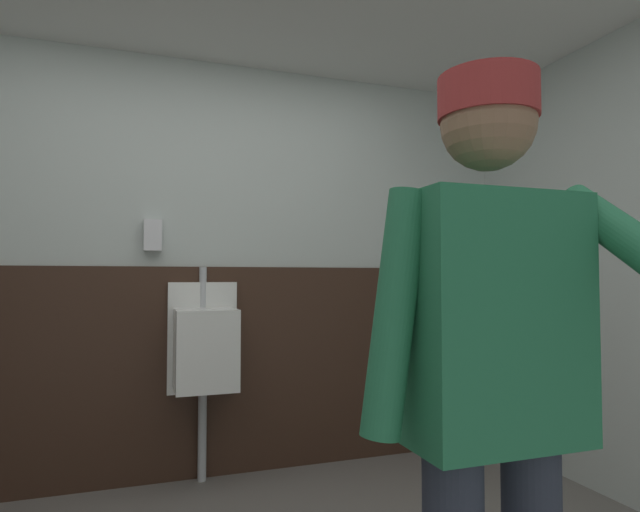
# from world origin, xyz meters

# --- Properties ---
(wall_back) EXTENTS (4.70, 0.12, 2.50)m
(wall_back) POSITION_xyz_m (0.00, 1.72, 1.25)
(wall_back) COLOR silver
(wall_back) RESTS_ON ground_plane
(wainscot_band_back) EXTENTS (4.10, 0.03, 1.24)m
(wainscot_band_back) POSITION_xyz_m (0.00, 1.65, 0.62)
(wainscot_band_back) COLOR #382319
(wainscot_band_back) RESTS_ON ground_plane
(urinal_solo) EXTENTS (0.40, 0.34, 1.24)m
(urinal_solo) POSITION_xyz_m (0.02, 1.50, 0.78)
(urinal_solo) COLOR white
(urinal_solo) RESTS_ON ground_plane
(person) EXTENTS (0.64, 0.60, 1.66)m
(person) POSITION_xyz_m (0.45, -0.51, 0.98)
(person) COLOR #2D3342
(person) RESTS_ON ground_plane
(soap_dispenser) EXTENTS (0.10, 0.07, 0.18)m
(soap_dispenser) POSITION_xyz_m (-0.27, 1.62, 1.42)
(soap_dispenser) COLOR silver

